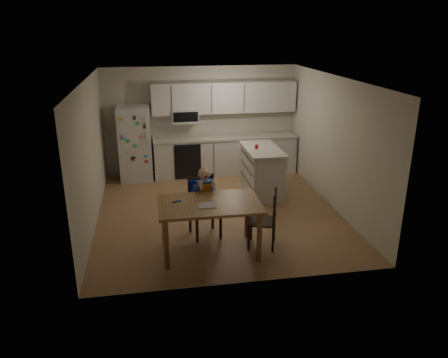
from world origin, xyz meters
The scene contains 10 objects.
room centered at (0.00, 0.48, 1.25)m, with size 4.52×5.01×2.51m.
refrigerator centered at (-1.55, 2.15, 0.85)m, with size 0.72×0.70×1.70m, color silver.
kitchen_run centered at (0.50, 2.24, 0.88)m, with size 3.37×0.62×2.15m.
kitchen_island centered at (1.05, 0.76, 0.50)m, with size 0.70×1.34×0.99m.
red_cup centered at (0.92, 0.75, 1.04)m, with size 0.07×0.07×0.09m, color red.
dining_table centered at (-0.38, -1.54, 0.72)m, with size 1.56×1.00×0.83m.
napkin centered at (-0.43, -1.66, 0.84)m, with size 0.26×0.23×0.01m, color #B9B8BE.
toddler_spoon centered at (-0.88, -1.43, 0.84)m, with size 0.02×0.02×0.12m, color #0A1ABC.
chair_booster centered at (-0.38, -0.93, 0.72)m, with size 0.53×0.53×1.20m.
chair_side centered at (0.56, -1.53, 0.54)m, with size 0.53×0.53×0.95m.
Camera 1 is at (-1.20, -7.61, 3.39)m, focal length 35.00 mm.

